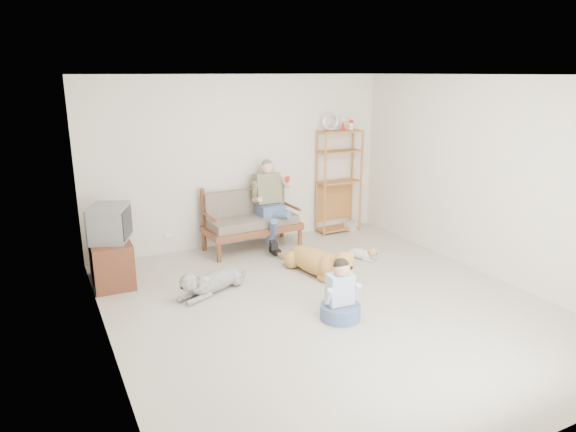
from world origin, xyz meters
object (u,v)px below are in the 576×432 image
etagere (339,181)px  tv_stand (111,261)px  golden_retriever (320,262)px  loveseat (250,218)px

etagere → tv_stand: bearing=-171.4°
golden_retriever → tv_stand: bearing=148.2°
golden_retriever → loveseat: bearing=95.0°
loveseat → etagere: (1.73, 0.14, 0.43)m
etagere → tv_stand: 4.04m
loveseat → golden_retriever: 1.61m
loveseat → tv_stand: (-2.22, -0.46, -0.19)m
loveseat → tv_stand: bearing=-171.2°
loveseat → etagere: bearing=1.6°
loveseat → tv_stand: size_ratio=1.67×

